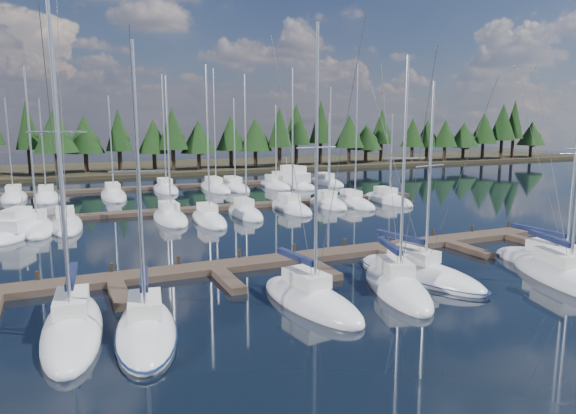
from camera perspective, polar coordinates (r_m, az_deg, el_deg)
name	(u,v)px	position (r m, az deg, el deg)	size (l,w,h in m)	color
ground	(243,227)	(45.66, -5.07, -2.25)	(260.00, 260.00, 0.00)	black
far_shore	(142,168)	(103.73, -15.93, 4.17)	(220.00, 30.00, 0.60)	#302A1A
main_dock	(304,260)	(34.22, 1.85, -5.87)	(44.00, 6.13, 0.90)	#4A3A2E
back_docks	(191,196)	(64.21, -10.76, 1.21)	(50.00, 21.80, 0.40)	#4A3A2E
front_sailboat_0	(73,328)	(25.03, -22.82, -12.25)	(3.25, 9.17, 16.08)	silver
front_sailboat_1	(146,330)	(23.76, -15.50, -13.06)	(3.81, 8.21, 13.22)	silver
front_sailboat_2	(310,299)	(26.58, 2.48, -10.22)	(3.73, 8.23, 14.59)	silver
front_sailboat_3	(397,286)	(29.25, 11.97, -8.58)	(4.75, 8.61, 13.39)	silver
front_sailboat_4	(419,273)	(31.95, 14.30, -7.16)	(4.99, 9.76, 12.30)	silver
front_sailboat_5	(564,277)	(34.35, 28.30, -6.83)	(5.25, 9.67, 13.63)	silver
front_sailboat_6	(558,266)	(36.71, 27.78, -5.78)	(3.12, 9.48, 13.90)	silver
back_sailboat_rows	(198,200)	(60.33, -9.98, 0.77)	(45.76, 32.11, 17.17)	silver
motor_yacht_left	(20,231)	(47.37, -27.67, -2.35)	(5.50, 8.04, 3.82)	silver
motor_yacht_right	(291,183)	(73.19, 0.35, 2.66)	(5.95, 10.75, 5.12)	silver
tree_line	(149,133)	(93.67, -15.20, 7.97)	(187.73, 11.54, 14.41)	black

